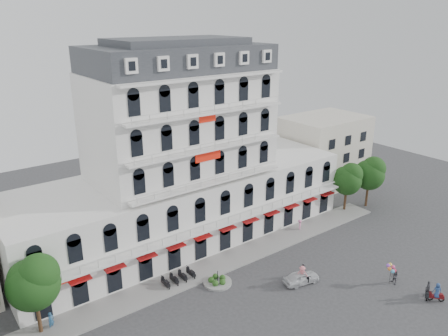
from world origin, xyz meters
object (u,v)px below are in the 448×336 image
parked_car (301,277)px  rider_northeast (428,290)px  balloon_vendor (394,274)px  rider_center (302,275)px  rider_east (437,292)px

parked_car → rider_northeast: bearing=-126.6°
parked_car → balloon_vendor: size_ratio=1.71×
rider_northeast → balloon_vendor: size_ratio=0.84×
parked_car → rider_center: (-0.15, -0.21, 0.52)m
balloon_vendor → rider_center: bearing=143.8°
rider_northeast → balloon_vendor: (-0.59, 3.68, 0.26)m
rider_center → balloon_vendor: bearing=9.4°
parked_car → rider_center: rider_center is taller
rider_east → rider_northeast: 0.90m
rider_east → rider_center: bearing=-0.6°
parked_car → rider_northeast: size_ratio=2.03×
rider_center → balloon_vendor: 10.16m
rider_east → balloon_vendor: 4.61m
rider_center → balloon_vendor: (8.20, -6.00, 0.02)m
rider_northeast → rider_center: rider_center is taller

